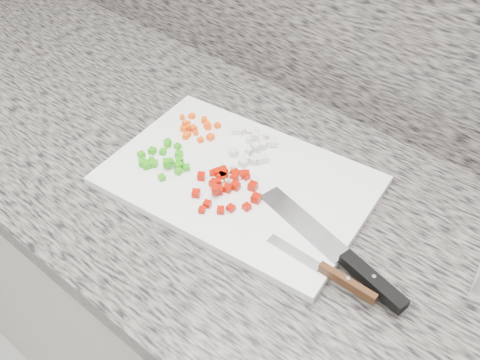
% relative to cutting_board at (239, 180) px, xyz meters
% --- Properties ---
extents(cabinet, '(3.92, 0.62, 0.86)m').
position_rel_cutting_board_xyz_m(cabinet, '(0.11, -0.00, -0.48)').
color(cabinet, silver).
rests_on(cabinet, ground).
extents(countertop, '(3.96, 0.64, 0.04)m').
position_rel_cutting_board_xyz_m(countertop, '(0.11, -0.00, -0.03)').
color(countertop, '#615D56').
rests_on(countertop, cabinet).
extents(cutting_board, '(0.48, 0.35, 0.01)m').
position_rel_cutting_board_xyz_m(cutting_board, '(0.00, 0.00, 0.00)').
color(cutting_board, white).
rests_on(cutting_board, countertop).
extents(carrot_pile, '(0.10, 0.08, 0.02)m').
position_rel_cutting_board_xyz_m(carrot_pile, '(-0.15, 0.05, 0.01)').
color(carrot_pile, '#FC4B05').
rests_on(carrot_pile, cutting_board).
extents(onion_pile, '(0.11, 0.10, 0.02)m').
position_rel_cutting_board_xyz_m(onion_pile, '(-0.03, 0.07, 0.01)').
color(onion_pile, beige).
rests_on(onion_pile, cutting_board).
extents(green_pepper_pile, '(0.10, 0.09, 0.02)m').
position_rel_cutting_board_xyz_m(green_pepper_pile, '(-0.13, -0.06, 0.01)').
color(green_pepper_pile, '#289C0E').
rests_on(green_pepper_pile, cutting_board).
extents(red_pepper_pile, '(0.12, 0.13, 0.02)m').
position_rel_cutting_board_xyz_m(red_pepper_pile, '(0.00, -0.03, 0.01)').
color(red_pepper_pile, '#A60F02').
rests_on(red_pepper_pile, cutting_board).
extents(garlic_pile, '(0.05, 0.05, 0.01)m').
position_rel_cutting_board_xyz_m(garlic_pile, '(-0.01, -0.01, 0.01)').
color(garlic_pile, beige).
rests_on(garlic_pile, cutting_board).
extents(chef_knife, '(0.29, 0.09, 0.02)m').
position_rel_cutting_board_xyz_m(chef_knife, '(0.24, -0.04, 0.01)').
color(chef_knife, white).
rests_on(chef_knife, cutting_board).
extents(paring_knife, '(0.18, 0.02, 0.02)m').
position_rel_cutting_board_xyz_m(paring_knife, '(0.24, -0.08, 0.01)').
color(paring_knife, white).
rests_on(paring_knife, cutting_board).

